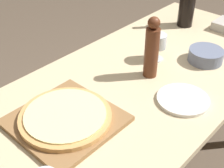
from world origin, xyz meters
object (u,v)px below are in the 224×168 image
Objects in this scene: wine_bottle at (187,3)px; wine_glass at (157,42)px; small_bowl at (206,55)px; pepper_mill at (152,49)px; pizza at (65,116)px.

wine_glass is at bearing -76.27° from wine_bottle.
pepper_mill is at bearing -114.07° from small_bowl.
pizza is 1.21× the size of pepper_mill.
wine_glass reaches higher than pizza.
small_bowl reaches higher than pizza.
pepper_mill is 1.71× the size of small_bowl.
pizza is at bearing -94.87° from pepper_mill.
pizza is 2.58× the size of wine_glass.
pepper_mill reaches higher than wine_glass.
pepper_mill reaches higher than pizza.
wine_bottle is 0.41m from small_bowl.
small_bowl is (0.28, -0.28, -0.10)m from wine_bottle.
pizza is 0.46m from pepper_mill.
pepper_mill is 0.15m from wine_glass.
wine_glass is at bearing 92.09° from pizza.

